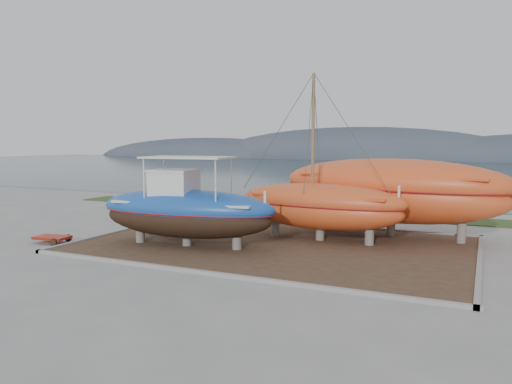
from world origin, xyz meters
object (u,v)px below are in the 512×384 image
at_px(orange_sailboat, 321,158).
at_px(orange_bare_hull, 392,199).
at_px(red_trailer, 52,240).
at_px(blue_caique, 187,201).
at_px(white_dinghy, 191,221).

bearing_deg(orange_sailboat, orange_bare_hull, 43.74).
bearing_deg(red_trailer, orange_sailboat, 18.76).
bearing_deg(orange_sailboat, blue_caique, -140.38).
distance_m(white_dinghy, orange_sailboat, 7.91).
xyz_separation_m(orange_sailboat, orange_bare_hull, (3.07, 2.62, -2.19)).
xyz_separation_m(white_dinghy, orange_sailboat, (6.98, 1.08, 3.55)).
relative_size(blue_caique, red_trailer, 3.62).
distance_m(white_dinghy, orange_bare_hull, 10.80).
height_order(white_dinghy, orange_sailboat, orange_sailboat).
distance_m(blue_caique, orange_bare_hull, 10.74).
bearing_deg(orange_bare_hull, red_trailer, -143.14).
bearing_deg(orange_bare_hull, blue_caique, -135.30).
xyz_separation_m(orange_bare_hull, red_trailer, (-15.03, -8.71, -1.88)).
bearing_deg(white_dinghy, orange_sailboat, -13.11).
bearing_deg(blue_caique, white_dinghy, 112.50).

